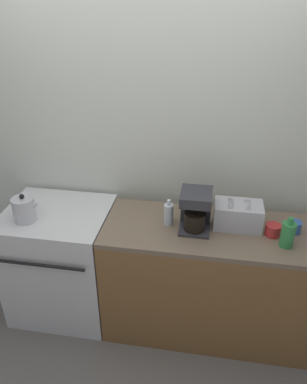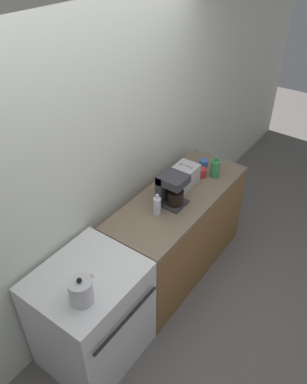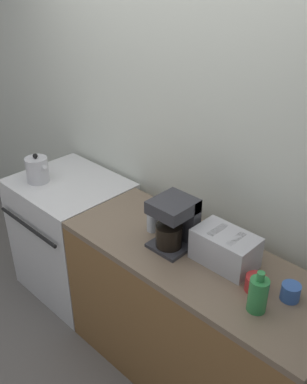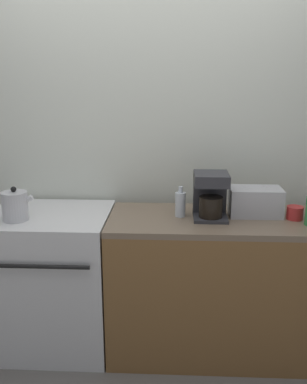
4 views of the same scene
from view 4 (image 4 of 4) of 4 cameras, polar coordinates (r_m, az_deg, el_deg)
The scene contains 9 objects.
ground_plane at distance 2.81m, azimuth -1.52°, elevation -23.08°, with size 12.00×12.00×0.00m, color slate.
wall_back at distance 2.95m, azimuth -0.67°, elevation 6.57°, with size 8.00×0.05×2.60m.
stove at distance 2.94m, azimuth -13.28°, elevation -11.02°, with size 0.76×0.69×0.90m.
counter_block at distance 2.84m, azimuth 10.22°, elevation -12.10°, with size 1.53×0.60×0.90m.
kettle at distance 2.68m, azimuth -17.96°, elevation -1.77°, with size 0.19×0.15×0.21m.
toaster at distance 2.72m, azimuth 13.41°, elevation -1.24°, with size 0.32×0.20×0.17m.
coffee_maker at distance 2.61m, azimuth 7.61°, elevation -0.28°, with size 0.20×0.22×0.28m.
bottle_clear at distance 2.63m, azimuth 3.60°, elevation -1.60°, with size 0.06×0.06×0.19m.
cup_red at distance 2.72m, azimuth 18.33°, elevation -2.65°, with size 0.10×0.10×0.08m.
Camera 4 is at (0.18, -2.20, 1.74)m, focal length 40.00 mm.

